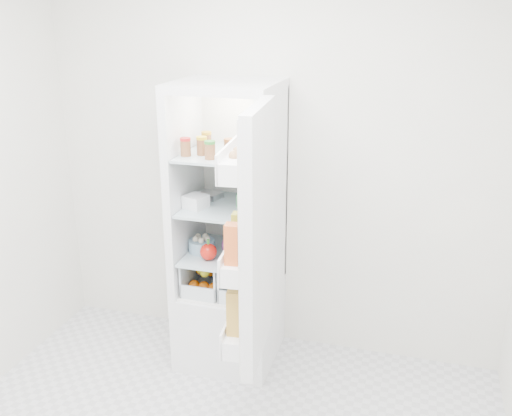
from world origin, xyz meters
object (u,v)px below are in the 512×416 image
(refrigerator, at_px, (232,261))
(fridge_door, at_px, (252,241))
(red_cabbage, at_px, (234,245))
(mushroom_bowl, at_px, (202,246))

(refrigerator, height_order, fridge_door, refrigerator)
(refrigerator, bearing_deg, red_cabbage, -63.49)
(red_cabbage, xyz_separation_m, fridge_door, (0.27, -0.53, 0.27))
(red_cabbage, height_order, mushroom_bowl, red_cabbage)
(refrigerator, distance_m, fridge_door, 0.83)
(mushroom_bowl, xyz_separation_m, fridge_door, (0.49, -0.55, 0.31))
(red_cabbage, bearing_deg, refrigerator, 116.51)
(refrigerator, xyz_separation_m, fridge_door, (0.33, -0.64, 0.43))
(red_cabbage, relative_size, mushroom_bowl, 0.93)
(refrigerator, bearing_deg, mushroom_bowl, -151.35)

